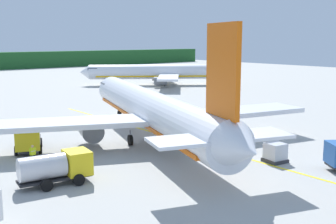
{
  "coord_description": "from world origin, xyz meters",
  "views": [
    {
      "loc": [
        -34.57,
        -14.43,
        10.76
      ],
      "look_at": [
        -9.48,
        16.55,
        3.9
      ],
      "focal_mm": 45.18,
      "sensor_mm": 36.0,
      "label": 1
    }
  ],
  "objects_px": {
    "service_truck_pushback": "(28,141)",
    "crew_supervisor": "(33,153)",
    "airliner_mid_apron": "(160,72)",
    "airliner_foreground": "(151,110)",
    "cargo_container_near": "(275,152)",
    "service_truck_catering": "(57,167)",
    "crew_marshaller": "(212,143)",
    "crew_loader_left": "(226,135)"
  },
  "relations": [
    {
      "from": "service_truck_pushback",
      "to": "crew_supervisor",
      "type": "xyz_separation_m",
      "value": [
        -1.21,
        -4.19,
        -0.13
      ]
    },
    {
      "from": "airliner_mid_apron",
      "to": "crew_supervisor",
      "type": "xyz_separation_m",
      "value": [
        -48.65,
        -44.28,
        -2.03
      ]
    },
    {
      "from": "airliner_foreground",
      "to": "crew_supervisor",
      "type": "height_order",
      "value": "airliner_foreground"
    },
    {
      "from": "airliner_foreground",
      "to": "cargo_container_near",
      "type": "xyz_separation_m",
      "value": [
        3.87,
        -13.12,
        -2.52
      ]
    },
    {
      "from": "airliner_mid_apron",
      "to": "cargo_container_near",
      "type": "xyz_separation_m",
      "value": [
        -31.62,
        -57.01,
        -2.2
      ]
    },
    {
      "from": "airliner_mid_apron",
      "to": "service_truck_catering",
      "type": "bearing_deg",
      "value": -134.32
    },
    {
      "from": "crew_marshaller",
      "to": "crew_supervisor",
      "type": "height_order",
      "value": "crew_supervisor"
    },
    {
      "from": "airliner_foreground",
      "to": "airliner_mid_apron",
      "type": "distance_m",
      "value": 56.44
    },
    {
      "from": "airliner_mid_apron",
      "to": "service_truck_catering",
      "type": "distance_m",
      "value": 70.46
    },
    {
      "from": "crew_loader_left",
      "to": "service_truck_pushback",
      "type": "bearing_deg",
      "value": 149.74
    },
    {
      "from": "airliner_foreground",
      "to": "service_truck_catering",
      "type": "distance_m",
      "value": 15.32
    },
    {
      "from": "airliner_foreground",
      "to": "crew_loader_left",
      "type": "relative_size",
      "value": 22.59
    },
    {
      "from": "service_truck_pushback",
      "to": "airliner_mid_apron",
      "type": "bearing_deg",
      "value": 40.2
    },
    {
      "from": "crew_loader_left",
      "to": "crew_supervisor",
      "type": "xyz_separation_m",
      "value": [
        -18.2,
        5.73,
        -0.03
      ]
    },
    {
      "from": "crew_supervisor",
      "to": "service_truck_pushback",
      "type": "bearing_deg",
      "value": 73.94
    },
    {
      "from": "cargo_container_near",
      "to": "crew_marshaller",
      "type": "bearing_deg",
      "value": 113.41
    },
    {
      "from": "airliner_foreground",
      "to": "service_truck_pushback",
      "type": "relative_size",
      "value": 5.9
    },
    {
      "from": "service_truck_pushback",
      "to": "crew_marshaller",
      "type": "xyz_separation_m",
      "value": [
        13.45,
        -11.42,
        -0.17
      ]
    },
    {
      "from": "service_truck_catering",
      "to": "service_truck_pushback",
      "type": "height_order",
      "value": "service_truck_pushback"
    },
    {
      "from": "crew_marshaller",
      "to": "crew_loader_left",
      "type": "distance_m",
      "value": 3.86
    },
    {
      "from": "service_truck_pushback",
      "to": "cargo_container_near",
      "type": "relative_size",
      "value": 3.43
    },
    {
      "from": "airliner_mid_apron",
      "to": "service_truck_pushback",
      "type": "xyz_separation_m",
      "value": [
        -47.44,
        -40.09,
        -1.89
      ]
    },
    {
      "from": "service_truck_catering",
      "to": "crew_loader_left",
      "type": "bearing_deg",
      "value": 1.18
    },
    {
      "from": "service_truck_catering",
      "to": "cargo_container_near",
      "type": "relative_size",
      "value": 2.78
    },
    {
      "from": "airliner_mid_apron",
      "to": "service_truck_pushback",
      "type": "relative_size",
      "value": 4.75
    },
    {
      "from": "airliner_foreground",
      "to": "crew_supervisor",
      "type": "xyz_separation_m",
      "value": [
        -13.16,
        -0.4,
        -2.35
      ]
    },
    {
      "from": "service_truck_pushback",
      "to": "cargo_container_near",
      "type": "bearing_deg",
      "value": -46.91
    },
    {
      "from": "airliner_mid_apron",
      "to": "cargo_container_near",
      "type": "relative_size",
      "value": 16.31
    },
    {
      "from": "airliner_mid_apron",
      "to": "crew_marshaller",
      "type": "height_order",
      "value": "airliner_mid_apron"
    },
    {
      "from": "crew_supervisor",
      "to": "crew_marshaller",
      "type": "bearing_deg",
      "value": -26.27
    },
    {
      "from": "crew_supervisor",
      "to": "service_truck_catering",
      "type": "bearing_deg",
      "value": -95.25
    },
    {
      "from": "airliner_foreground",
      "to": "crew_supervisor",
      "type": "bearing_deg",
      "value": -178.27
    },
    {
      "from": "airliner_foreground",
      "to": "airliner_mid_apron",
      "type": "relative_size",
      "value": 1.24
    },
    {
      "from": "cargo_container_near",
      "to": "airliner_foreground",
      "type": "bearing_deg",
      "value": 106.45
    },
    {
      "from": "service_truck_catering",
      "to": "crew_marshaller",
      "type": "bearing_deg",
      "value": -4.2
    },
    {
      "from": "service_truck_catering",
      "to": "crew_supervisor",
      "type": "distance_m",
      "value": 6.15
    },
    {
      "from": "cargo_container_near",
      "to": "crew_marshaller",
      "type": "xyz_separation_m",
      "value": [
        -2.38,
        5.49,
        0.13
      ]
    },
    {
      "from": "service_truck_pushback",
      "to": "crew_loader_left",
      "type": "xyz_separation_m",
      "value": [
        17.0,
        -9.92,
        -0.1
      ]
    },
    {
      "from": "cargo_container_near",
      "to": "crew_marshaller",
      "type": "relative_size",
      "value": 1.18
    },
    {
      "from": "crew_supervisor",
      "to": "airliner_mid_apron",
      "type": "bearing_deg",
      "value": 42.31
    },
    {
      "from": "airliner_foreground",
      "to": "service_truck_pushback",
      "type": "xyz_separation_m",
      "value": [
        -11.95,
        3.79,
        -2.22
      ]
    },
    {
      "from": "airliner_mid_apron",
      "to": "service_truck_pushback",
      "type": "height_order",
      "value": "airliner_mid_apron"
    }
  ]
}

